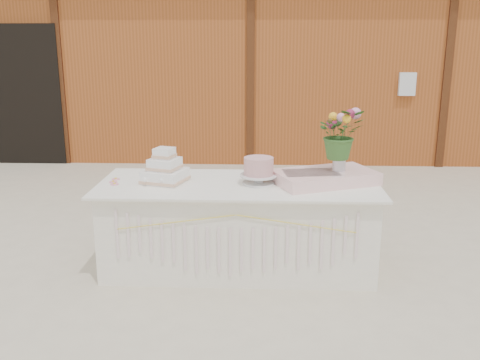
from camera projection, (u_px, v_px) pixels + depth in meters
The scene contains 9 objects.
ground at pixel (239, 266), 4.77m from camera, with size 80.00×80.00×0.00m, color beige.
barn at pixel (253, 55), 10.14m from camera, with size 12.60×4.60×3.30m.
cake_table at pixel (238, 226), 4.67m from camera, with size 2.40×1.00×0.77m.
wedding_cake at pixel (165, 171), 4.59m from camera, with size 0.42×0.42×0.30m.
pink_cake_stand at pixel (259, 169), 4.53m from camera, with size 0.32×0.32×0.23m.
satin_runner at pixel (325, 177), 4.57m from camera, with size 0.84×0.48×0.11m, color #FFD0CD.
flower_vase at pixel (339, 162), 4.56m from camera, with size 0.11×0.11×0.15m, color silver.
bouquet at pixel (341, 128), 4.48m from camera, with size 0.39×0.34×0.43m, color #315C24.
loose_flowers at pixel (120, 180), 4.65m from camera, with size 0.14×0.34×0.02m, color pink, non-canonical shape.
Camera 1 is at (0.21, -4.41, 1.97)m, focal length 40.00 mm.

